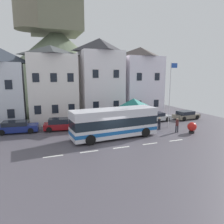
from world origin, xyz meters
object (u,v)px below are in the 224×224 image
Objects in this scene: bus_shelter at (133,103)px; flagpole at (170,91)px; parked_car_01 at (17,127)px; pedestrian_00 at (159,123)px; hilltop_castle at (57,64)px; parked_car_00 at (156,117)px; townhouse_01 at (52,84)px; parked_car_03 at (60,124)px; parked_car_04 at (186,115)px; harbour_buoy at (192,127)px; public_bench at (127,118)px; townhouse_03 at (140,82)px; pedestrian_01 at (177,124)px; townhouse_02 at (100,79)px; transit_bus at (114,123)px.

flagpole is (3.81, -2.43, 1.62)m from bus_shelter.
parked_car_01 is 3.04× the size of pedestrian_00.
parked_car_00 is (10.87, -25.05, -8.33)m from hilltop_castle.
parked_car_03 is (0.26, -5.79, -4.59)m from townhouse_01.
harbour_buoy reaches higher than parked_car_04.
parked_car_04 is 2.77× the size of public_bench.
bus_shelter is (-4.06, -6.08, -2.46)m from townhouse_03.
pedestrian_00 is (15.97, -4.58, 0.14)m from parked_car_01.
pedestrian_01 is (-0.98, -6.01, 0.33)m from parked_car_00.
pedestrian_01 is (5.76, -11.13, -4.96)m from townhouse_02.
pedestrian_01 is 0.21× the size of flagpole.
townhouse_02 reaches higher than townhouse_01.
public_bench is at bearing -56.00° from townhouse_02.
townhouse_03 reaches higher than harbour_buoy.
bus_shelter is (6.69, -26.22, -5.99)m from hilltop_castle.
parked_car_00 is 4.21m from public_bench.
bus_shelter is 2.85× the size of harbour_buoy.
pedestrian_01 is at bearing -104.32° from flagpole.
parked_car_03 is at bearing 129.62° from transit_bus.
hilltop_castle is (2.83, 19.53, 3.67)m from townhouse_01.
transit_bus is at bearing -99.12° from townhouse_02.
transit_bus is at bearing 170.36° from harbour_buoy.
townhouse_02 reaches higher than flagpole.
townhouse_03 is 11.84m from pedestrian_01.
townhouse_02 is at bearing 138.32° from parked_car_00.
transit_bus is 7.49m from pedestrian_01.
flagpole is at bearing 19.26° from pedestrian_00.
townhouse_03 is 8.56m from flagpole.
flagpole is 6.33× the size of harbour_buoy.
parked_car_03 is 9.50m from public_bench.
pedestrian_00 is (-2.08, -9.16, -4.61)m from townhouse_03.
townhouse_03 reaches higher than parked_car_01.
parked_car_00 is 18.18m from parked_car_01.
bus_shelter reaches higher than parked_car_01.
pedestrian_00 is (-7.20, -3.88, 0.19)m from parked_car_04.
harbour_buoy is (1.38, -0.87, -0.24)m from pedestrian_01.
public_bench is (4.37, 6.52, -1.08)m from transit_bus.
public_bench is (-3.07, 7.15, -0.48)m from pedestrian_01.
transit_bus is at bearing -128.87° from townhouse_03.
townhouse_03 is 8.78m from parked_car_04.
townhouse_01 is at bearing 101.16° from parked_car_03.
pedestrian_00 reaches higher than parked_car_01.
townhouse_01 is 20.15m from parked_car_04.
parked_car_00 is 3.32× the size of harbour_buoy.
pedestrian_00 is 0.91× the size of pedestrian_01.
townhouse_02 reaches higher than harbour_buoy.
flagpole reaches higher than harbour_buoy.
hilltop_castle is at bearing 110.14° from flagpole.
public_bench is 7.28m from flagpole.
parked_car_04 is (23.17, -0.70, -0.05)m from parked_car_01.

